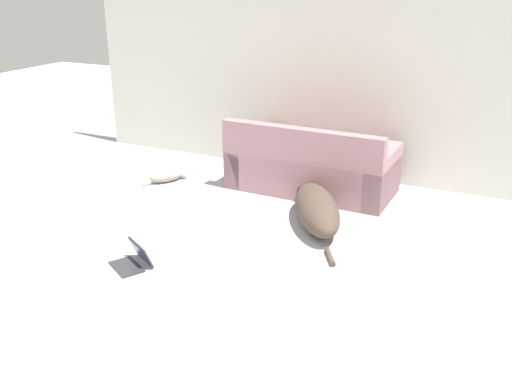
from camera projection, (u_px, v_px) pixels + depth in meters
ground_plane at (141, 366)px, 3.67m from camera, size 20.00×20.00×0.00m
wall_back at (343, 64)px, 6.66m from camera, size 6.83×0.06×2.74m
couch at (311, 168)px, 6.52m from camera, size 1.88×0.92×0.82m
dog at (316, 208)px, 5.70m from camera, size 0.94×1.51×0.35m
cat at (167, 176)px, 6.88m from camera, size 0.37×0.51×0.13m
laptop_open at (135, 258)px, 4.91m from camera, size 0.43×0.41×0.21m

